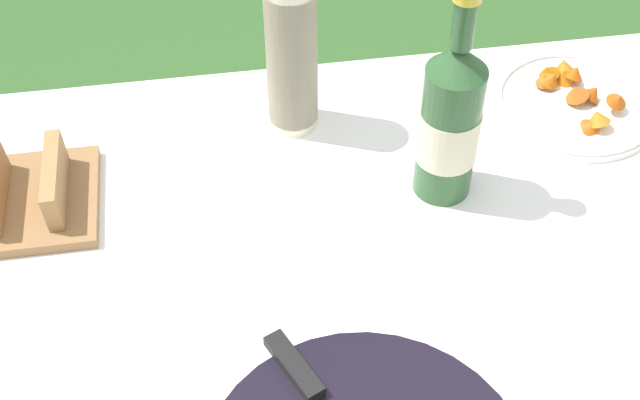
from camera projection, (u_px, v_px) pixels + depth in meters
name	position (u px, v px, depth m)	size (l,w,h in m)	color
garden_table	(285.00, 353.00, 1.11)	(1.85, 0.96, 0.68)	brown
tablecloth	(284.00, 331.00, 1.07)	(1.86, 0.97, 0.10)	white
cup_stack	(292.00, 56.00, 1.22)	(0.07, 0.07, 0.24)	beige
cider_bottle_green	(450.00, 122.00, 1.13)	(0.08, 0.08, 0.32)	#2D562D
snack_plate_near	(576.00, 101.00, 1.32)	(0.24, 0.24, 0.05)	white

